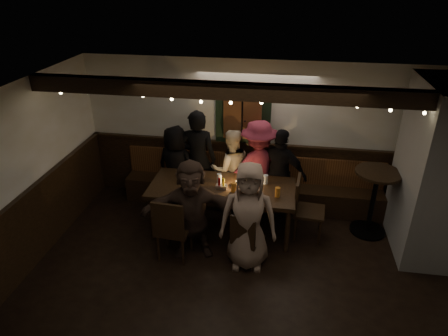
% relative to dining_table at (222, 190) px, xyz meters
% --- Properties ---
extents(room, '(6.02, 5.01, 2.62)m').
position_rel_dining_table_xyz_m(room, '(1.46, 0.02, 0.32)').
color(room, black).
rests_on(room, ground).
extents(dining_table, '(2.30, 0.99, 1.00)m').
position_rel_dining_table_xyz_m(dining_table, '(0.00, 0.00, 0.00)').
color(dining_table, black).
rests_on(dining_table, ground).
extents(chair_near_left, '(0.50, 0.50, 1.04)m').
position_rel_dining_table_xyz_m(chair_near_left, '(-0.59, -0.86, -0.17)').
color(chair_near_left, black).
rests_on(chair_near_left, ground).
extents(chair_near_right, '(0.49, 0.49, 0.86)m').
position_rel_dining_table_xyz_m(chair_near_right, '(0.47, -0.80, -0.27)').
color(chair_near_right, black).
rests_on(chair_near_right, ground).
extents(chair_end, '(0.51, 0.51, 1.03)m').
position_rel_dining_table_xyz_m(chair_end, '(1.30, 0.04, -0.17)').
color(chair_end, black).
rests_on(chair_end, ground).
extents(high_top, '(0.70, 0.70, 1.12)m').
position_rel_dining_table_xyz_m(high_top, '(2.39, 0.34, -0.05)').
color(high_top, black).
rests_on(high_top, ground).
extents(person_a, '(0.84, 0.65, 1.51)m').
position_rel_dining_table_xyz_m(person_a, '(-0.94, 0.69, 0.00)').
color(person_a, black).
rests_on(person_a, ground).
extents(person_b, '(0.68, 0.47, 1.81)m').
position_rel_dining_table_xyz_m(person_b, '(-0.55, 0.74, 0.15)').
color(person_b, black).
rests_on(person_b, ground).
extents(person_c, '(0.86, 0.76, 1.48)m').
position_rel_dining_table_xyz_m(person_c, '(0.03, 0.78, -0.01)').
color(person_c, '#C2B49B').
rests_on(person_c, ground).
extents(person_d, '(1.25, 1.01, 1.68)m').
position_rel_dining_table_xyz_m(person_d, '(0.50, 0.73, 0.09)').
color(person_d, maroon).
rests_on(person_d, ground).
extents(person_e, '(1.00, 0.67, 1.58)m').
position_rel_dining_table_xyz_m(person_e, '(0.89, 0.66, 0.04)').
color(person_e, black).
rests_on(person_e, ground).
extents(person_f, '(1.51, 0.75, 1.56)m').
position_rel_dining_table_xyz_m(person_f, '(-0.33, -0.66, 0.03)').
color(person_f, '#34251D').
rests_on(person_f, ground).
extents(person_g, '(0.83, 0.57, 1.64)m').
position_rel_dining_table_xyz_m(person_g, '(0.50, -0.77, 0.07)').
color(person_g, gray).
rests_on(person_g, ground).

